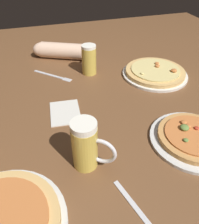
{
  "coord_description": "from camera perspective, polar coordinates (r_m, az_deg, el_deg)",
  "views": [
    {
      "loc": [
        -0.2,
        -0.66,
        0.57
      ],
      "look_at": [
        0.0,
        0.0,
        0.02
      ],
      "focal_mm": 36.02,
      "sensor_mm": 36.0,
      "label": 1
    }
  ],
  "objects": [
    {
      "name": "ground_plane",
      "position": [
        0.9,
        0.0,
        -1.74
      ],
      "size": [
        2.4,
        2.4,
        0.03
      ],
      "primitive_type": "cube",
      "color": "brown"
    },
    {
      "name": "pizza_plate_near",
      "position": [
        0.84,
        22.64,
        -6.06
      ],
      "size": [
        0.29,
        0.29,
        0.05
      ],
      "color": "silver",
      "rests_on": "ground_plane"
    },
    {
      "name": "pizza_plate_far",
      "position": [
        1.19,
        13.91,
        9.73
      ],
      "size": [
        0.33,
        0.33,
        0.05
      ],
      "color": "silver",
      "rests_on": "ground_plane"
    },
    {
      "name": "beer_mug_dark",
      "position": [
        0.66,
        -3.39,
        -8.47
      ],
      "size": [
        0.12,
        0.1,
        0.17
      ],
      "color": "gold",
      "rests_on": "ground_plane"
    },
    {
      "name": "beer_mug_amber",
      "position": [
        1.16,
        -2.64,
        13.2
      ],
      "size": [
        0.08,
        0.12,
        0.15
      ],
      "color": "gold",
      "rests_on": "ground_plane"
    },
    {
      "name": "napkin_folded",
      "position": [
        0.92,
        -8.73,
        0.01
      ],
      "size": [
        0.13,
        0.17,
        0.01
      ],
      "primitive_type": "cube",
      "rotation": [
        0.0,
        0.0,
        -0.09
      ],
      "color": "silver",
      "rests_on": "ground_plane"
    },
    {
      "name": "fork_left",
      "position": [
        1.18,
        -11.66,
        9.04
      ],
      "size": [
        0.18,
        0.17,
        0.01
      ],
      "color": "silver",
      "rests_on": "ground_plane"
    },
    {
      "name": "fork_spare",
      "position": [
        0.65,
        9.88,
        -23.5
      ],
      "size": [
        0.07,
        0.2,
        0.01
      ],
      "color": "silver",
      "rests_on": "ground_plane"
    },
    {
      "name": "diner_arm",
      "position": [
        1.35,
        -10.74,
        15.11
      ],
      "size": [
        0.29,
        0.18,
        0.09
      ],
      "color": "beige",
      "rests_on": "ground_plane"
    }
  ]
}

